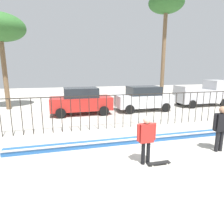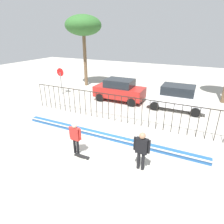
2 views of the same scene
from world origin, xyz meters
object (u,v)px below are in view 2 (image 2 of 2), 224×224
Objects in this scene: skateboard at (82,156)px; palm_tree_short at (83,26)px; skateboarder at (75,135)px; camera_operator at (142,148)px; parked_car_white at (177,97)px; parked_car_red at (119,90)px; stop_sign at (61,78)px.

palm_tree_short is at bearing 140.34° from skateboard.
palm_tree_short is at bearing 87.33° from skateboarder.
camera_operator is at bearing 27.05° from skateboard.
skateboard is at bearing -55.92° from skateboarder.
palm_tree_short is at bearing 166.90° from parked_car_white.
skateboarder is at bearing 56.75° from camera_operator.
parked_car_red is 1.00× the size of parked_car_white.
palm_tree_short is at bearing 85.92° from stop_sign.
palm_tree_short is (-7.27, 11.73, 6.12)m from skateboard.
palm_tree_short is (0.28, 3.92, 4.56)m from stop_sign.
parked_car_white is 10.71m from stop_sign.
camera_operator reaches higher than skateboarder.
skateboarder is 0.67× the size of stop_sign.
skateboarder is at bearing -77.24° from parked_car_red.
parked_car_red is 5.90m from stop_sign.
parked_car_red and parked_car_white have the same top height.
palm_tree_short is at bearing 153.15° from parked_car_red.
skateboard is at bearing -58.20° from palm_tree_short.
skateboarder is 3.23m from camera_operator.
parked_car_red is (-1.71, 8.43, 0.91)m from skateboard.
camera_operator is 0.42× the size of parked_car_white.
parked_car_white is at bearing -39.88° from camera_operator.
palm_tree_short reaches higher than skateboarder.
palm_tree_short reaches higher than camera_operator.
parked_car_white reaches higher than camera_operator.
stop_sign reaches higher than skateboarder.
stop_sign reaches higher than skateboard.
camera_operator is 0.42× the size of parked_car_red.
parked_car_white is 12.08m from palm_tree_short.
parked_car_white reaches higher than skateboard.
skateboarder reaches higher than skateboard.
stop_sign is (-7.55, 7.81, 1.56)m from skateboard.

